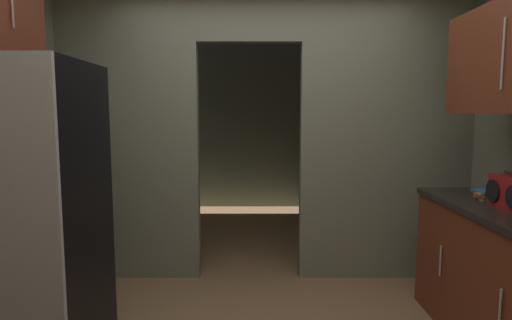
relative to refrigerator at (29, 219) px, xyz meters
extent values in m
cube|color=gray|center=(0.18, 1.43, 0.44)|extent=(1.23, 0.12, 2.67)
cube|color=gray|center=(2.49, 1.43, 0.44)|extent=(1.54, 0.12, 2.67)
cube|color=gray|center=(1.26, 1.43, 1.50)|extent=(0.92, 0.12, 0.54)
cube|color=gray|center=(1.41, 4.42, 0.44)|extent=(3.69, 0.10, 2.67)
cube|color=gray|center=(-0.38, 2.93, 0.44)|extent=(0.10, 2.99, 2.67)
cube|color=gray|center=(3.21, 2.93, 0.44)|extent=(0.10, 2.99, 2.67)
cube|color=black|center=(0.00, 0.02, 0.00)|extent=(0.73, 0.73, 1.80)
cylinder|color=#B7BABC|center=(2.61, -0.26, -0.42)|extent=(0.01, 0.01, 0.22)
cylinder|color=#B7BABC|center=(2.61, 0.47, -0.42)|extent=(0.01, 0.01, 0.22)
cylinder|color=#B7BABC|center=(2.75, 0.10, 0.95)|extent=(0.01, 0.01, 0.41)
cylinder|color=black|center=(2.82, 0.24, 0.12)|extent=(0.01, 0.14, 0.14)
cube|color=#388C47|center=(2.88, 0.43, 0.03)|extent=(0.13, 0.17, 0.01)
cube|color=red|center=(2.88, 0.43, 0.04)|extent=(0.12, 0.13, 0.01)
cube|color=beige|center=(2.88, 0.44, 0.06)|extent=(0.10, 0.14, 0.02)
cube|color=gold|center=(2.88, 0.45, 0.07)|extent=(0.14, 0.17, 0.01)
cube|color=#2D609E|center=(2.88, 0.44, 0.09)|extent=(0.14, 0.17, 0.01)
camera|label=1|loc=(1.32, -2.41, 0.61)|focal=29.87mm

